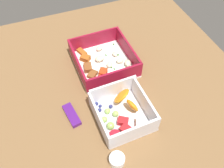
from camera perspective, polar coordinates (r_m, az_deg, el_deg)
The scene contains 5 objects.
table_surface at distance 67.09cm, azimuth -0.88°, elevation -1.17°, with size 80.00×80.00×2.00cm, color brown.
pasta_container at distance 70.52cm, azimuth -2.09°, elevation 5.61°, with size 18.45×17.27×5.69cm.
fruit_bowl at distance 58.93cm, azimuth 2.55°, elevation -7.10°, with size 14.70×13.61×5.97cm.
candy_bar at distance 61.20cm, azimuth -9.91°, elevation -7.54°, with size 7.00×2.40×1.20cm, color #51197A.
paper_cup_liner at distance 54.74cm, azimuth 1.24°, elevation -18.20°, with size 3.60×3.60×2.13cm, color white.
Camera 1 is at (-38.23, 13.57, 54.44)cm, focal length 37.08 mm.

